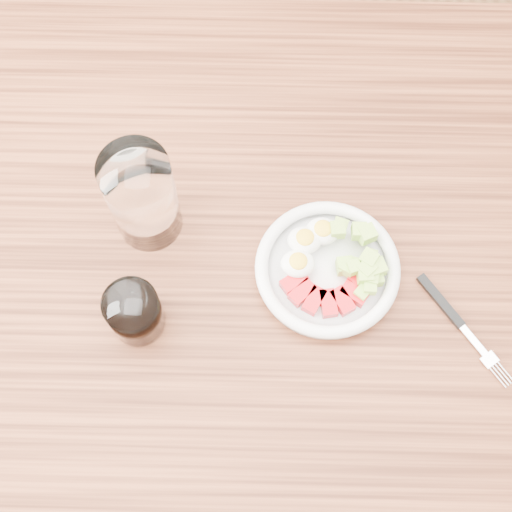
{
  "coord_description": "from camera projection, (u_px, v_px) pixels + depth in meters",
  "views": [
    {
      "loc": [
        -0.0,
        -0.32,
        1.66
      ],
      "look_at": [
        -0.01,
        0.01,
        0.8
      ],
      "focal_mm": 50.0,
      "sensor_mm": 36.0,
      "label": 1
    }
  ],
  "objects": [
    {
      "name": "coffee_glass",
      "position": [
        135.0,
        313.0,
        0.88
      ],
      "size": [
        0.07,
        0.07,
        0.08
      ],
      "color": "white",
      "rests_on": "dining_table"
    },
    {
      "name": "water_glass",
      "position": [
        142.0,
        197.0,
        0.9
      ],
      "size": [
        0.09,
        0.09,
        0.16
      ],
      "primitive_type": "cylinder",
      "color": "white",
      "rests_on": "dining_table"
    },
    {
      "name": "fork",
      "position": [
        452.0,
        315.0,
        0.92
      ],
      "size": [
        0.11,
        0.15,
        0.01
      ],
      "color": "black",
      "rests_on": "dining_table"
    },
    {
      "name": "ground",
      "position": [
        260.0,
        383.0,
        1.66
      ],
      "size": [
        4.0,
        4.0,
        0.0
      ],
      "primitive_type": "plane",
      "color": "brown",
      "rests_on": "ground"
    },
    {
      "name": "bowl",
      "position": [
        329.0,
        267.0,
        0.93
      ],
      "size": [
        0.19,
        0.19,
        0.05
      ],
      "color": "white",
      "rests_on": "dining_table"
    },
    {
      "name": "dining_table",
      "position": [
        263.0,
        295.0,
        1.04
      ],
      "size": [
        1.5,
        0.9,
        0.77
      ],
      "color": "brown",
      "rests_on": "ground"
    }
  ]
}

